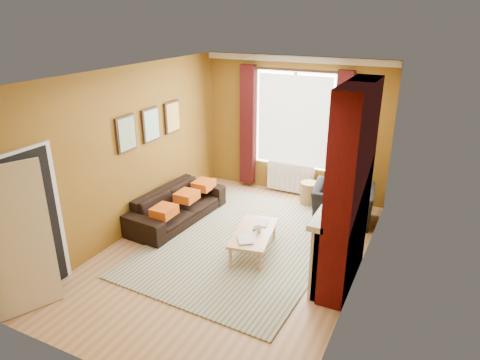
% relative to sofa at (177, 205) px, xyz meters
% --- Properties ---
extents(ground, '(5.50, 5.50, 0.00)m').
position_rel_sofa_xyz_m(ground, '(1.42, -0.56, -0.30)').
color(ground, '#996E45').
rests_on(ground, ground).
extents(room_walls, '(3.82, 5.54, 2.83)m').
position_rel_sofa_xyz_m(room_walls, '(2.05, -0.28, 1.08)').
color(room_walls, brown).
rests_on(room_walls, ground).
extents(striped_rug, '(2.91, 3.91, 0.02)m').
position_rel_sofa_xyz_m(striped_rug, '(1.45, -0.22, -0.29)').
color(striped_rug, '#325E8A').
rests_on(striped_rug, ground).
extents(sofa, '(0.97, 2.10, 0.60)m').
position_rel_sofa_xyz_m(sofa, '(0.00, 0.00, 0.00)').
color(sofa, black).
rests_on(sofa, ground).
extents(armchair, '(1.16, 1.05, 0.68)m').
position_rel_sofa_xyz_m(armchair, '(2.71, 1.27, 0.04)').
color(armchair, black).
rests_on(armchair, ground).
extents(coffee_table, '(0.76, 1.22, 0.38)m').
position_rel_sofa_xyz_m(coffee_table, '(1.72, -0.43, 0.04)').
color(coffee_table, tan).
rests_on(coffee_table, ground).
extents(wicker_stool, '(0.45, 0.45, 0.45)m').
position_rel_sofa_xyz_m(wicker_stool, '(1.95, 1.75, -0.07)').
color(wicker_stool, olive).
rests_on(wicker_stool, ground).
extents(floor_lamp, '(0.28, 0.28, 1.46)m').
position_rel_sofa_xyz_m(floor_lamp, '(2.77, 1.66, 0.85)').
color(floor_lamp, black).
rests_on(floor_lamp, ground).
extents(book_a, '(0.35, 0.37, 0.03)m').
position_rel_sofa_xyz_m(book_a, '(1.62, -0.80, 0.09)').
color(book_a, '#999999').
rests_on(book_a, coffee_table).
extents(book_b, '(0.25, 0.31, 0.02)m').
position_rel_sofa_xyz_m(book_b, '(1.62, -0.14, 0.09)').
color(book_b, '#999999').
rests_on(book_b, coffee_table).
extents(mug, '(0.10, 0.10, 0.09)m').
position_rel_sofa_xyz_m(mug, '(1.79, -0.40, 0.13)').
color(mug, '#999999').
rests_on(mug, coffee_table).
extents(tv_remote, '(0.07, 0.15, 0.02)m').
position_rel_sofa_xyz_m(tv_remote, '(1.70, -0.34, 0.09)').
color(tv_remote, '#29292C').
rests_on(tv_remote, coffee_table).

